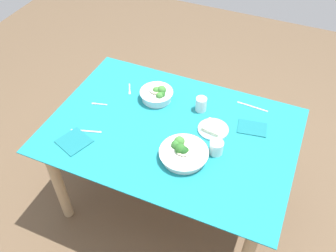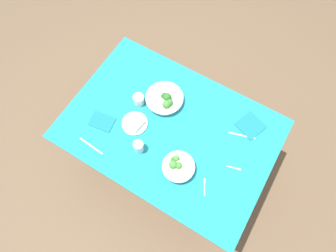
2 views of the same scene
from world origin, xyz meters
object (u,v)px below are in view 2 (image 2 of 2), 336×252
object	(u,v)px
fork_by_far_bowl	(204,186)
napkin_folded_lower	(250,126)
water_glass_center	(139,100)
table_knife_right	(242,135)
fork_by_near_bowl	(234,168)
table_knife_left	(91,146)
napkin_folded_upper	(102,121)
broccoli_bowl_far	(178,167)
water_glass_side	(139,146)
bread_side_plate	(135,123)
broccoli_bowl_near	(165,99)

from	to	relation	value
fork_by_far_bowl	napkin_folded_lower	distance (m)	0.56
fork_by_far_bowl	water_glass_center	bearing A→B (deg)	38.68
table_knife_right	fork_by_near_bowl	bearing A→B (deg)	-93.97
table_knife_left	fork_by_far_bowl	bearing A→B (deg)	-165.16
table_knife_left	water_glass_center	bearing A→B (deg)	-98.27
table_knife_left	napkin_folded_upper	size ratio (longest dim) A/B	1.18
broccoli_bowl_far	water_glass_side	xyz separation A→B (m)	(0.30, 0.02, 0.01)
fork_by_far_bowl	napkin_folded_lower	bearing A→B (deg)	-36.38
broccoli_bowl_far	napkin_folded_lower	xyz separation A→B (m)	(-0.29, -0.54, -0.04)
table_knife_left	napkin_folded_lower	world-z (taller)	napkin_folded_lower
bread_side_plate	napkin_folded_lower	xyz separation A→B (m)	(-0.72, -0.42, -0.01)
bread_side_plate	fork_by_near_bowl	distance (m)	0.76
fork_by_far_bowl	napkin_folded_upper	xyz separation A→B (m)	(0.86, -0.03, 0.00)
bread_side_plate	fork_by_far_bowl	distance (m)	0.66
broccoli_bowl_far	fork_by_far_bowl	size ratio (longest dim) A/B	2.10
fork_by_far_bowl	table_knife_left	bearing A→B (deg)	72.86
fork_by_far_bowl	napkin_folded_upper	size ratio (longest dim) A/B	0.60
napkin_folded_lower	fork_by_near_bowl	bearing A→B (deg)	96.08
water_glass_center	napkin_folded_upper	distance (m)	0.31
water_glass_side	napkin_folded_lower	size ratio (longest dim) A/B	0.55
fork_by_far_bowl	napkin_folded_upper	world-z (taller)	napkin_folded_upper
fork_by_near_bowl	napkin_folded_lower	size ratio (longest dim) A/B	0.60
fork_by_near_bowl	table_knife_left	size ratio (longest dim) A/B	0.49
broccoli_bowl_far	table_knife_right	size ratio (longest dim) A/B	1.15
broccoli_bowl_far	table_knife_right	world-z (taller)	broccoli_bowl_far
water_glass_side	fork_by_near_bowl	world-z (taller)	water_glass_side
water_glass_side	bread_side_plate	bearing A→B (deg)	-47.36
broccoli_bowl_near	water_glass_side	bearing A→B (deg)	95.49
napkin_folded_upper	water_glass_center	bearing A→B (deg)	-118.06
fork_by_far_bowl	napkin_folded_lower	world-z (taller)	napkin_folded_lower
table_knife_left	table_knife_right	xyz separation A→B (m)	(-0.87, -0.61, 0.00)
fork_by_far_bowl	bread_side_plate	bearing A→B (deg)	49.46
fork_by_far_bowl	table_knife_right	world-z (taller)	same
broccoli_bowl_far	water_glass_side	distance (m)	0.30
broccoli_bowl_near	table_knife_left	distance (m)	0.63
water_glass_side	napkin_folded_lower	bearing A→B (deg)	-136.68
water_glass_side	table_knife_left	xyz separation A→B (m)	(0.30, 0.16, -0.04)
bread_side_plate	fork_by_near_bowl	xyz separation A→B (m)	(-0.76, -0.07, -0.01)
broccoli_bowl_far	broccoli_bowl_near	xyz separation A→B (m)	(0.34, -0.40, -0.00)
fork_by_near_bowl	bread_side_plate	bearing A→B (deg)	169.72
broccoli_bowl_far	broccoli_bowl_near	world-z (taller)	broccoli_bowl_far
napkin_folded_upper	bread_side_plate	bearing A→B (deg)	-153.25
table_knife_left	napkin_folded_upper	bearing A→B (deg)	-72.72
water_glass_side	fork_by_near_bowl	xyz separation A→B (m)	(-0.63, -0.21, -0.04)
broccoli_bowl_near	table_knife_right	world-z (taller)	broccoli_bowl_near
bread_side_plate	fork_by_far_bowl	xyz separation A→B (m)	(-0.64, 0.14, -0.01)
broccoli_bowl_near	bread_side_plate	distance (m)	0.28
broccoli_bowl_near	table_knife_left	bearing A→B (deg)	65.44
broccoli_bowl_near	broccoli_bowl_far	bearing A→B (deg)	130.64
water_glass_side	fork_by_near_bowl	distance (m)	0.67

